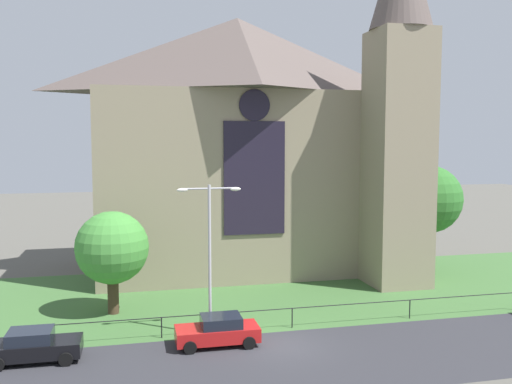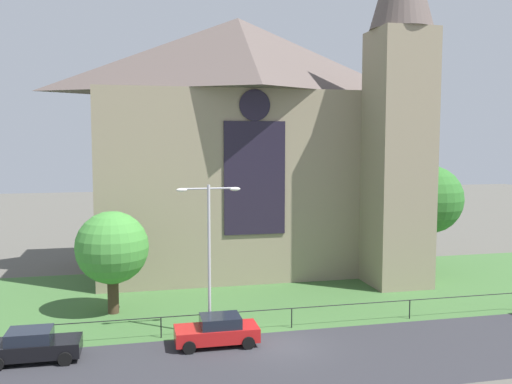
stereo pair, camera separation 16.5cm
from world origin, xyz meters
The scene contains 10 objects.
ground centered at (0.00, 10.00, 0.00)m, with size 160.00×160.00×0.00m, color #56544C.
road_asphalt centered at (0.00, -2.00, 0.00)m, with size 120.00×8.00×0.01m, color #2D2D33.
grass_verge centered at (0.00, 8.00, 0.00)m, with size 120.00×20.00×0.01m, color #3D6633.
church_building centered at (2.08, 17.31, 10.27)m, with size 23.20×16.20×26.00m.
iron_railing centered at (1.30, 2.50, 0.97)m, with size 28.66×0.07×1.13m.
tree_left_near centered at (-8.41, 7.41, 3.97)m, with size 4.34×4.34×6.18m.
tree_right_far centered at (15.68, 13.23, 5.69)m, with size 5.37×5.37×8.41m.
streetlamp_near centered at (-3.28, 2.40, 5.14)m, with size 3.37×0.26×8.05m.
parked_car_black centered at (-11.87, 0.71, 0.74)m, with size 4.23×2.08×1.51m.
parked_car_red centered at (-3.11, 0.82, 0.74)m, with size 4.21×2.04×1.51m.
Camera 1 is at (-7.43, -26.38, 10.35)m, focal length 39.16 mm.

